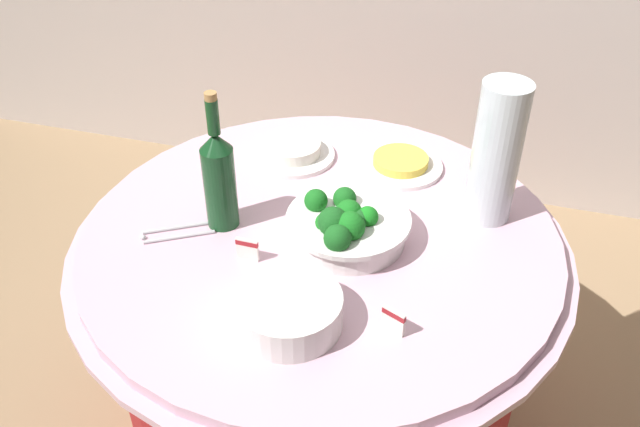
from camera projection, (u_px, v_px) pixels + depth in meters
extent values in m
cylinder|color=maroon|center=(320.00, 348.00, 1.81)|extent=(1.01, 1.01, 0.69)
cylinder|color=#E0B2C6|center=(320.00, 244.00, 1.59)|extent=(1.16, 1.16, 0.02)
cylinder|color=#E0B2C6|center=(320.00, 236.00, 1.58)|extent=(1.10, 1.10, 0.03)
cylinder|color=white|center=(348.00, 230.00, 1.53)|extent=(0.26, 0.26, 0.05)
cylinder|color=white|center=(348.00, 219.00, 1.51)|extent=(0.28, 0.28, 0.01)
sphere|color=#19531E|center=(361.00, 219.00, 1.49)|extent=(0.04, 0.04, 0.04)
sphere|color=#19731E|center=(349.00, 213.00, 1.50)|extent=(0.06, 0.06, 0.06)
sphere|color=#19671E|center=(340.00, 220.00, 1.49)|extent=(0.05, 0.05, 0.05)
sphere|color=#19581E|center=(353.00, 214.00, 1.50)|extent=(0.04, 0.04, 0.04)
sphere|color=#195A1E|center=(333.00, 222.00, 1.46)|extent=(0.07, 0.07, 0.07)
sphere|color=#196A1E|center=(316.00, 201.00, 1.53)|extent=(0.05, 0.05, 0.05)
sphere|color=#19571E|center=(349.00, 211.00, 1.50)|extent=(0.05, 0.05, 0.05)
sphere|color=#197A1E|center=(325.00, 222.00, 1.48)|extent=(0.04, 0.04, 0.04)
sphere|color=#19831E|center=(368.00, 217.00, 1.49)|extent=(0.05, 0.05, 0.05)
sphere|color=#195D1E|center=(337.00, 238.00, 1.42)|extent=(0.06, 0.06, 0.06)
sphere|color=#19721E|center=(350.00, 226.00, 1.45)|extent=(0.07, 0.07, 0.07)
sphere|color=#19631E|center=(345.00, 198.00, 1.55)|extent=(0.05, 0.05, 0.05)
cylinder|color=white|center=(289.00, 322.00, 1.33)|extent=(0.21, 0.21, 0.01)
cylinder|color=white|center=(289.00, 318.00, 1.33)|extent=(0.21, 0.21, 0.01)
cylinder|color=white|center=(289.00, 314.00, 1.32)|extent=(0.21, 0.21, 0.01)
cylinder|color=white|center=(289.00, 311.00, 1.31)|extent=(0.21, 0.21, 0.01)
cylinder|color=white|center=(289.00, 307.00, 1.31)|extent=(0.21, 0.21, 0.01)
cylinder|color=white|center=(289.00, 303.00, 1.30)|extent=(0.21, 0.21, 0.01)
cylinder|color=white|center=(288.00, 299.00, 1.30)|extent=(0.21, 0.21, 0.01)
cylinder|color=#13401E|center=(220.00, 188.00, 1.53)|extent=(0.07, 0.07, 0.20)
cone|color=#13401E|center=(215.00, 142.00, 1.46)|extent=(0.07, 0.07, 0.04)
cylinder|color=#13401E|center=(213.00, 117.00, 1.43)|extent=(0.03, 0.03, 0.08)
cylinder|color=#B2844C|center=(210.00, 96.00, 1.40)|extent=(0.03, 0.03, 0.02)
cylinder|color=silver|center=(496.00, 153.00, 1.52)|extent=(0.11, 0.11, 0.34)
sphere|color=#E5B26B|center=(497.00, 202.00, 1.59)|extent=(0.06, 0.06, 0.06)
sphere|color=#E5B26B|center=(484.00, 196.00, 1.61)|extent=(0.06, 0.06, 0.06)
sphere|color=#E5B26B|center=(482.00, 204.00, 1.59)|extent=(0.06, 0.06, 0.06)
sphere|color=#72C64C|center=(499.00, 180.00, 1.57)|extent=(0.06, 0.06, 0.06)
sphere|color=#72C64C|center=(483.00, 178.00, 1.58)|extent=(0.06, 0.06, 0.06)
sphere|color=#72C64C|center=(491.00, 187.00, 1.55)|extent=(0.06, 0.06, 0.06)
sphere|color=red|center=(499.00, 158.00, 1.55)|extent=(0.06, 0.06, 0.06)
sphere|color=red|center=(485.00, 161.00, 1.54)|extent=(0.06, 0.06, 0.06)
sphere|color=red|center=(500.00, 167.00, 1.52)|extent=(0.06, 0.06, 0.06)
sphere|color=#E5B26B|center=(497.00, 137.00, 1.52)|extent=(0.06, 0.06, 0.06)
sphere|color=#E5B26B|center=(491.00, 144.00, 1.49)|extent=(0.06, 0.06, 0.06)
sphere|color=#E5B26B|center=(508.00, 144.00, 1.49)|extent=(0.06, 0.06, 0.06)
cylinder|color=silver|center=(178.00, 227.00, 1.57)|extent=(0.14, 0.09, 0.01)
cylinder|color=silver|center=(179.00, 237.00, 1.55)|extent=(0.14, 0.09, 0.01)
sphere|color=silver|center=(143.00, 238.00, 1.54)|extent=(0.01, 0.01, 0.01)
cylinder|color=white|center=(400.00, 166.00, 1.78)|extent=(0.22, 0.22, 0.01)
cylinder|color=#F2D14C|center=(401.00, 161.00, 1.77)|extent=(0.14, 0.14, 0.02)
cylinder|color=white|center=(294.00, 155.00, 1.82)|extent=(0.22, 0.22, 0.01)
cylinder|color=white|center=(293.00, 148.00, 1.81)|extent=(0.15, 0.15, 0.03)
cube|color=white|center=(393.00, 321.00, 1.30)|extent=(0.05, 0.03, 0.05)
cube|color=maroon|center=(394.00, 314.00, 1.29)|extent=(0.05, 0.03, 0.01)
cube|color=white|center=(247.00, 249.00, 1.47)|extent=(0.05, 0.01, 0.05)
cube|color=maroon|center=(247.00, 243.00, 1.46)|extent=(0.05, 0.01, 0.01)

